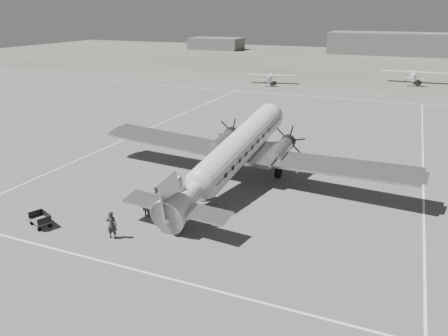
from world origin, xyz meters
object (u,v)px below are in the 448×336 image
light_plane_right (413,77)px  baggage_cart_near (155,205)px  dc3_airliner (234,155)px  baggage_cart_far (40,220)px  ground_crew (112,225)px  light_plane_left (270,79)px  shed_secondary (216,44)px  passenger (179,186)px  ramp_agent (157,198)px  hangar_main (399,44)px

light_plane_right → baggage_cart_near: bearing=-103.9°
dc3_airliner → light_plane_right: (12.42, 62.07, -1.43)m
baggage_cart_far → ground_crew: ground_crew is taller
light_plane_left → light_plane_right: bearing=12.0°
ground_crew → shed_secondary: bearing=-82.8°
light_plane_right → passenger: size_ratio=7.00×
light_plane_right → ramp_agent: size_ratio=5.95×
ground_crew → passenger: size_ratio=1.09×
light_plane_left → passenger: (9.75, -53.97, -0.12)m
shed_secondary → light_plane_right: 84.54m
hangar_main → light_plane_left: 73.11m
shed_secondary → ground_crew: (49.16, -126.54, -1.09)m
hangar_main → passenger: (-10.07, -124.30, -2.46)m
shed_secondary → baggage_cart_near: shed_secondary is taller
baggage_cart_near → dc3_airliner: bearing=27.7°
light_plane_left → baggage_cart_far: (3.70, -61.75, -0.52)m
shed_secondary → light_plane_right: size_ratio=1.54×
hangar_main → baggage_cart_far: bearing=-97.0°
baggage_cart_near → passenger: bearing=48.9°
shed_secondary → hangar_main: bearing=4.8°
hangar_main → dc3_airliner: (-7.08, -120.70, -0.65)m
hangar_main → dc3_airliner: size_ratio=1.51×
dc3_airliner → light_plane_left: dc3_airliner is taller
light_plane_left → ground_crew: light_plane_left is taller
hangar_main → baggage_cart_near: size_ratio=23.03×
light_plane_left → baggage_cart_far: size_ratio=5.90×
light_plane_right → ground_crew: size_ratio=6.45×
dc3_airliner → passenger: size_ratio=16.61×
dc3_airliner → ramp_agent: bearing=-112.0°
light_plane_right → baggage_cart_near: (-15.68, -68.72, -0.70)m
hangar_main → ground_crew: (-10.84, -131.54, -2.39)m
light_plane_left → ramp_agent: 57.54m
light_plane_left → passenger: light_plane_left is taller
shed_secondary → ramp_agent: shed_secondary is taller
baggage_cart_near → baggage_cart_far: baggage_cart_near is taller
hangar_main → ramp_agent: (-10.31, -127.08, -2.31)m
dc3_airliner → light_plane_left: bearing=109.1°
shed_secondary → ramp_agent: (49.69, -122.08, -1.01)m
light_plane_left → ground_crew: (8.98, -61.20, -0.05)m
baggage_cart_near → ground_crew: bearing=-133.2°
light_plane_right → baggage_cart_far: size_ratio=7.46×
ground_crew → dc3_airliner: bearing=-123.2°
hangar_main → light_plane_right: hangar_main is taller
dc3_airliner → baggage_cart_near: 7.71m
light_plane_right → baggage_cart_far: bearing=-107.3°
dc3_airliner → baggage_cart_near: dc3_airliner is taller
light_plane_left → ground_crew: bearing=-94.6°
ramp_agent → passenger: (0.24, 2.78, -0.15)m
hangar_main → light_plane_right: size_ratio=3.58×
light_plane_left → light_plane_right: size_ratio=0.79×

